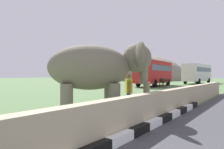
% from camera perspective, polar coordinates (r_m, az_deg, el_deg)
% --- Properties ---
extents(barrier_parapet, '(28.00, 0.36, 1.00)m').
position_cam_1_polar(barrier_parapet, '(5.74, 5.47, -11.00)').
color(barrier_parapet, tan).
rests_on(barrier_parapet, ground_plane).
extents(elephant, '(3.88, 3.78, 2.83)m').
position_cam_1_polar(elephant, '(7.72, -3.57, 1.73)').
color(elephant, '#706858').
rests_on(elephant, ground_plane).
extents(person_handler, '(0.53, 0.49, 1.66)m').
position_cam_1_polar(person_handler, '(8.62, 4.75, -4.50)').
color(person_handler, navy).
rests_on(person_handler, ground_plane).
extents(bus_red, '(9.22, 3.15, 3.50)m').
position_cam_1_polar(bus_red, '(29.30, 11.79, 0.85)').
color(bus_red, '#B21E1E').
rests_on(bus_red, ground_plane).
extents(bus_white, '(9.25, 3.15, 3.50)m').
position_cam_1_polar(bus_white, '(40.29, 22.93, 0.59)').
color(bus_white, silver).
rests_on(bus_white, ground_plane).
extents(cow_near, '(1.43, 1.79, 1.23)m').
position_cam_1_polar(cow_near, '(26.28, 14.24, -1.67)').
color(cow_near, '#473323').
rests_on(cow_near, ground_plane).
extents(hill_east, '(31.92, 25.54, 15.80)m').
position_cam_1_polar(hill_east, '(65.09, 8.87, -1.52)').
color(hill_east, slate).
rests_on(hill_east, ground_plane).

